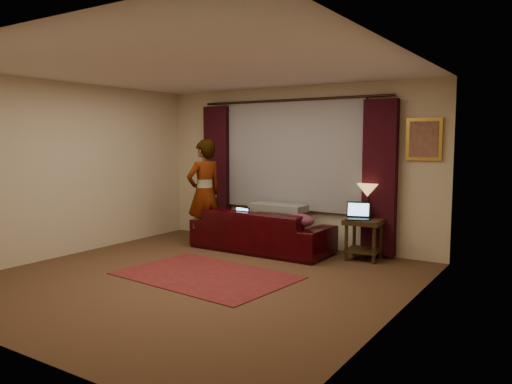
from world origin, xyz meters
TOP-DOWN VIEW (x-y plane):
  - floor at (0.00, 0.00)m, footprint 5.00×5.00m
  - ceiling at (0.00, 0.00)m, footprint 5.00×5.00m
  - wall_back at (0.00, 2.50)m, footprint 5.00×0.02m
  - wall_left at (-2.50, 0.00)m, footprint 0.02×5.00m
  - wall_right at (2.50, 0.00)m, footprint 0.02×5.00m
  - sheer_curtain at (0.00, 2.44)m, footprint 2.50×0.05m
  - drape_left at (-1.50, 2.39)m, footprint 0.50×0.14m
  - drape_right at (1.50, 2.39)m, footprint 0.50×0.14m
  - curtain_rod at (0.00, 2.39)m, footprint 0.04×0.04m
  - picture_frame at (2.10, 2.47)m, footprint 0.50×0.04m
  - sofa at (-0.18, 1.80)m, footprint 2.24×0.99m
  - throw_blanket at (-0.05, 2.07)m, footprint 0.93×0.38m
  - clothing_pile at (0.53, 1.71)m, footprint 0.56×0.49m
  - laptop_sofa at (-0.53, 1.59)m, footprint 0.39×0.41m
  - area_rug at (-0.00, 0.17)m, footprint 2.31×1.65m
  - end_table at (1.38, 2.11)m, footprint 0.57×0.57m
  - tiffany_lamp at (1.36, 2.28)m, footprint 0.36×0.36m
  - laptop_table at (1.33, 2.01)m, footprint 0.44×0.46m
  - person at (-1.15, 1.58)m, footprint 0.65×0.65m

SIDE VIEW (x-z plane):
  - floor at x=0.00m, z-range -0.01..0.00m
  - area_rug at x=0.00m, z-range 0.00..0.01m
  - end_table at x=1.38m, z-range 0.00..0.60m
  - sofa at x=-0.18m, z-range 0.00..0.90m
  - clothing_pile at x=0.53m, z-range 0.45..0.65m
  - laptop_sofa at x=-0.53m, z-range 0.45..0.68m
  - laptop_table at x=1.33m, z-range 0.60..0.85m
  - tiffany_lamp at x=1.36m, z-range 0.60..1.10m
  - person at x=-1.15m, z-range 0.00..1.75m
  - throw_blanket at x=-0.05m, z-range 0.86..0.97m
  - drape_left at x=-1.50m, z-range 0.03..2.33m
  - drape_right at x=1.50m, z-range 0.03..2.33m
  - wall_back at x=0.00m, z-range 0.00..2.60m
  - wall_left at x=-2.50m, z-range 0.00..2.60m
  - wall_right at x=2.50m, z-range 0.00..2.60m
  - sheer_curtain at x=0.00m, z-range 0.60..2.40m
  - picture_frame at x=2.10m, z-range 1.45..2.05m
  - curtain_rod at x=0.00m, z-range 0.68..4.08m
  - ceiling at x=0.00m, z-range 2.59..2.61m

